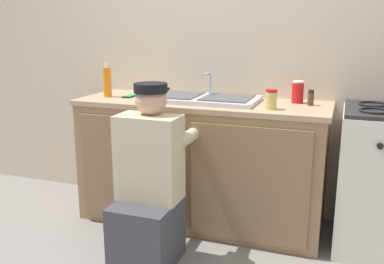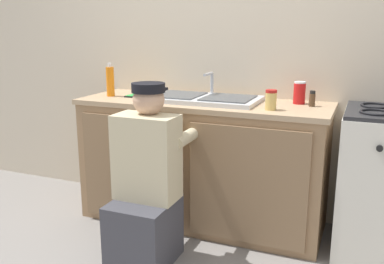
% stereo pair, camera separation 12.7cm
% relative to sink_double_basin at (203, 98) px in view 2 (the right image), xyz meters
% --- Properties ---
extents(ground_plane, '(12.00, 12.00, 0.00)m').
position_rel_sink_double_basin_xyz_m(ground_plane, '(0.00, -0.30, -0.93)').
color(ground_plane, gray).
extents(back_wall, '(6.00, 0.10, 2.50)m').
position_rel_sink_double_basin_xyz_m(back_wall, '(0.00, 0.35, 0.32)').
color(back_wall, beige).
rests_on(back_wall, ground_plane).
extents(counter_cabinet, '(1.76, 0.62, 0.88)m').
position_rel_sink_double_basin_xyz_m(counter_cabinet, '(0.00, -0.01, -0.49)').
color(counter_cabinet, '#997551').
rests_on(counter_cabinet, ground_plane).
extents(countertop, '(1.80, 0.62, 0.04)m').
position_rel_sink_double_basin_xyz_m(countertop, '(0.00, -0.00, -0.04)').
color(countertop, tan).
rests_on(countertop, counter_cabinet).
extents(sink_double_basin, '(0.80, 0.44, 0.19)m').
position_rel_sink_double_basin_xyz_m(sink_double_basin, '(0.00, 0.00, 0.00)').
color(sink_double_basin, silver).
rests_on(sink_double_basin, countertop).
extents(plumber_person, '(0.42, 0.61, 1.10)m').
position_rel_sink_double_basin_xyz_m(plumber_person, '(-0.12, -0.65, -0.47)').
color(plumber_person, '#3F3F47').
rests_on(plumber_person, ground_plane).
extents(soda_cup_red, '(0.08, 0.08, 0.15)m').
position_rel_sink_double_basin_xyz_m(soda_cup_red, '(0.65, 0.14, 0.06)').
color(soda_cup_red, red).
rests_on(soda_cup_red, countertop).
extents(cell_phone, '(0.07, 0.14, 0.01)m').
position_rel_sink_double_basin_xyz_m(cell_phone, '(-0.57, -0.01, -0.01)').
color(cell_phone, black).
rests_on(cell_phone, countertop).
extents(soap_bottle_orange, '(0.06, 0.06, 0.25)m').
position_rel_sink_double_basin_xyz_m(soap_bottle_orange, '(-0.73, -0.06, 0.09)').
color(soap_bottle_orange, orange).
rests_on(soap_bottle_orange, countertop).
extents(spice_bottle_pepper, '(0.04, 0.04, 0.10)m').
position_rel_sink_double_basin_xyz_m(spice_bottle_pepper, '(0.75, 0.07, 0.03)').
color(spice_bottle_pepper, '#513823').
rests_on(spice_bottle_pepper, countertop).
extents(condiment_jar, '(0.07, 0.07, 0.13)m').
position_rel_sink_double_basin_xyz_m(condiment_jar, '(0.52, -0.16, 0.05)').
color(condiment_jar, '#DBB760').
rests_on(condiment_jar, countertop).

